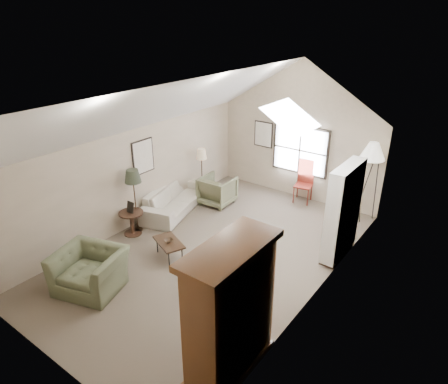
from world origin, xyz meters
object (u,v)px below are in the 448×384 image
Objects in this scene: coffee_table at (169,249)px; side_table at (132,223)px; armoire at (230,311)px; armchair_near at (90,270)px; armchair_far at (217,190)px; side_chair at (304,182)px; sofa at (175,199)px.

coffee_table is 1.49m from side_table.
armoire is 1.73× the size of armchair_near.
armchair_far is 2.49m from side_chair.
armoire is 3.43m from coffee_table.
armchair_near is at bearing 90.72° from armchair_far.
armchair_near reaches higher than coffee_table.
side_chair is at bearing 106.16° from armoire.
coffee_table is (-2.87, 1.66, -0.89)m from armoire.
armchair_far is 2.72m from side_table.
armchair_far is 1.50× the size of side_table.
side_table is (-0.65, -2.64, -0.11)m from armchair_far.
armoire is 0.91× the size of sofa.
armoire is 1.79× the size of side_chair.
armchair_far reaches higher than coffee_table.
sofa is 2.96× the size of coffee_table.
sofa is 3.71m from side_chair.
sofa is (-4.38, 3.48, -0.75)m from armoire.
side_table is (-0.96, 1.94, -0.11)m from armchair_near.
armoire reaches higher than sofa.
side_chair reaches higher than coffee_table.
sofa is 2.66× the size of armchair_far.
sofa is 1.60m from side_table.
armchair_far is 2.99m from coffee_table.
coffee_table is at bearing -8.62° from side_table.
coffee_table is at bearing -115.19° from side_chair.
armchair_far is at bearing 105.98° from coffee_table.
side_table is (-4.34, 1.88, -0.80)m from armoire.
armoire is 3.64× the size of side_table.
armoire is 2.43× the size of armchair_far.
sofa is at bearing 53.34° from armchair_far.
armchair_near and armchair_far have the same top height.
armoire is 4.80m from side_table.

